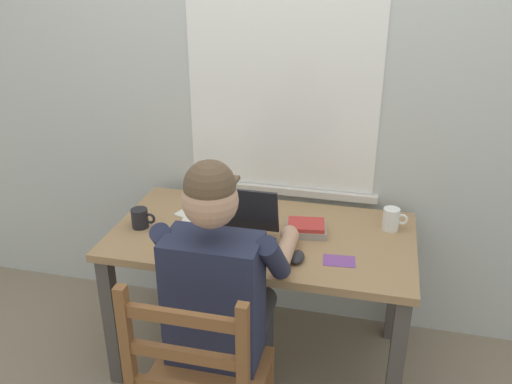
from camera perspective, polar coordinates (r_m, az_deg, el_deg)
ground_plane at (r=2.82m, az=0.59°, el=-16.88°), size 8.00×8.00×0.00m
back_wall at (r=2.61m, az=2.91°, el=11.87°), size 6.00×0.08×2.60m
desk at (r=2.47m, az=0.65°, el=-6.26°), size 1.34×0.71×0.70m
seated_person at (r=2.09m, az=-3.54°, el=-10.17°), size 0.50×0.60×1.24m
laptop at (r=2.31m, az=-2.13°, el=-4.28°), size 0.33×0.29×0.23m
computer_mouse at (r=2.21m, az=4.34°, el=-6.84°), size 0.06×0.10×0.03m
coffee_mug_white at (r=2.50m, az=14.09°, el=-2.79°), size 0.11×0.07×0.10m
coffee_mug_dark at (r=2.50m, az=-12.09°, el=-2.72°), size 0.11×0.08×0.09m
book_stack_main at (r=2.42m, az=5.31°, el=-3.80°), size 0.20×0.17×0.05m
paper_pile_near_laptop at (r=2.48m, az=-5.63°, el=-3.49°), size 0.23×0.19×0.01m
paper_pile_back_corner at (r=2.58m, az=-5.71°, el=-2.41°), size 0.26×0.21×0.01m
landscape_photo_print at (r=2.24m, az=8.76°, el=-7.19°), size 0.14×0.10×0.00m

